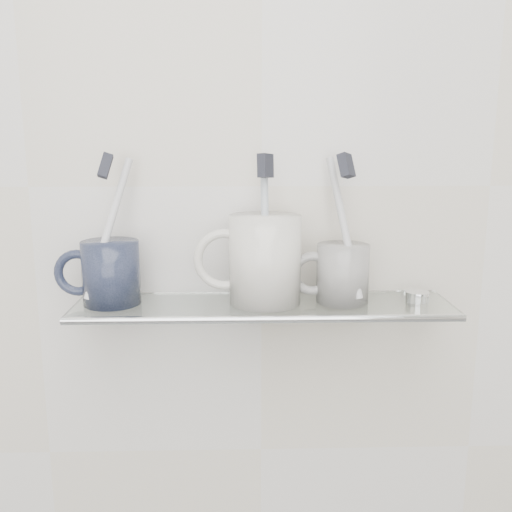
{
  "coord_description": "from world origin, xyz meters",
  "views": [
    {
      "loc": [
        -0.03,
        0.31,
        1.32
      ],
      "look_at": [
        -0.01,
        1.04,
        1.16
      ],
      "focal_mm": 40.0,
      "sensor_mm": 36.0,
      "label": 1
    }
  ],
  "objects_px": {
    "shelf_glass": "(263,306)",
    "mug_left": "(111,273)",
    "mug_right": "(343,273)",
    "mug_center": "(265,259)"
  },
  "relations": [
    {
      "from": "shelf_glass",
      "to": "mug_left",
      "type": "height_order",
      "value": "mug_left"
    },
    {
      "from": "shelf_glass",
      "to": "mug_right",
      "type": "height_order",
      "value": "mug_right"
    },
    {
      "from": "shelf_glass",
      "to": "mug_center",
      "type": "bearing_deg",
      "value": 61.78
    },
    {
      "from": "mug_center",
      "to": "mug_right",
      "type": "distance_m",
      "value": 0.11
    },
    {
      "from": "mug_left",
      "to": "mug_right",
      "type": "height_order",
      "value": "mug_left"
    },
    {
      "from": "shelf_glass",
      "to": "mug_left",
      "type": "distance_m",
      "value": 0.21
    },
    {
      "from": "mug_center",
      "to": "mug_right",
      "type": "relative_size",
      "value": 1.5
    },
    {
      "from": "mug_left",
      "to": "mug_center",
      "type": "bearing_deg",
      "value": -6.19
    },
    {
      "from": "mug_left",
      "to": "mug_center",
      "type": "relative_size",
      "value": 0.72
    },
    {
      "from": "mug_left",
      "to": "mug_right",
      "type": "relative_size",
      "value": 1.08
    }
  ]
}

